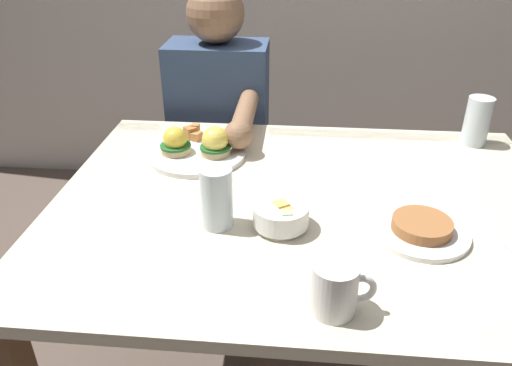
{
  "coord_description": "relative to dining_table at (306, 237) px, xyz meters",
  "views": [
    {
      "loc": [
        -0.03,
        -1.0,
        1.34
      ],
      "look_at": [
        -0.12,
        0.0,
        0.78
      ],
      "focal_mm": 34.66,
      "sensor_mm": 36.0,
      "label": 1
    }
  ],
  "objects": [
    {
      "name": "water_glass_near",
      "position": [
        -0.19,
        -0.12,
        0.17
      ],
      "size": [
        0.07,
        0.07,
        0.14
      ],
      "color": "silver",
      "rests_on": "dining_table"
    },
    {
      "name": "fruit_bowl",
      "position": [
        -0.06,
        -0.12,
        0.14
      ],
      "size": [
        0.12,
        0.12,
        0.06
      ],
      "color": "white",
      "rests_on": "dining_table"
    },
    {
      "name": "water_glass_far",
      "position": [
        0.48,
        0.36,
        0.17
      ],
      "size": [
        0.07,
        0.07,
        0.14
      ],
      "color": "silver",
      "rests_on": "dining_table"
    },
    {
      "name": "diner_person",
      "position": [
        -0.31,
        0.6,
        0.02
      ],
      "size": [
        0.34,
        0.54,
        1.14
      ],
      "color": "#33333D",
      "rests_on": "ground_plane"
    },
    {
      "name": "coffee_mug",
      "position": [
        0.04,
        -0.36,
        0.16
      ],
      "size": [
        0.11,
        0.08,
        0.09
      ],
      "color": "white",
      "rests_on": "dining_table"
    },
    {
      "name": "dining_table",
      "position": [
        0.0,
        0.0,
        0.0
      ],
      "size": [
        1.2,
        0.9,
        0.74
      ],
      "color": "beige",
      "rests_on": "ground_plane"
    },
    {
      "name": "side_plate",
      "position": [
        0.24,
        -0.12,
        0.12
      ],
      "size": [
        0.2,
        0.2,
        0.04
      ],
      "color": "white",
      "rests_on": "dining_table"
    },
    {
      "name": "eggs_benedict_plate",
      "position": [
        -0.3,
        0.21,
        0.13
      ],
      "size": [
        0.27,
        0.27,
        0.09
      ],
      "color": "white",
      "rests_on": "dining_table"
    }
  ]
}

